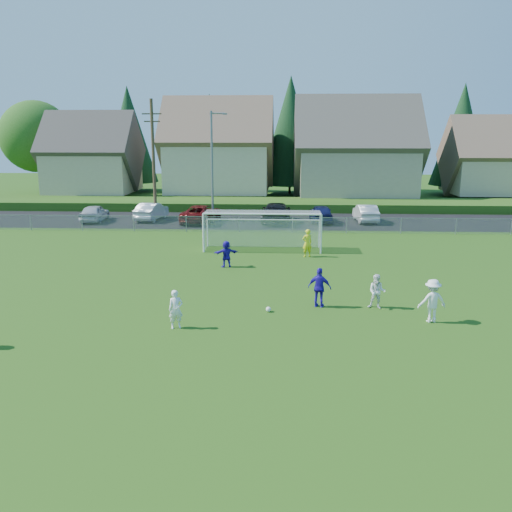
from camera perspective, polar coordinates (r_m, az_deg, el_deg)
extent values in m
plane|color=#193D0C|center=(19.46, -1.24, -9.33)|extent=(160.00, 160.00, 0.00)
plane|color=black|center=(46.07, 1.27, 3.74)|extent=(60.00, 60.00, 0.00)
cube|color=#1E420F|center=(53.43, 1.52, 5.44)|extent=(70.00, 6.00, 0.80)
sphere|color=white|center=(22.81, 1.32, -5.63)|extent=(0.22, 0.22, 0.22)
imported|color=white|center=(21.01, -8.44, -5.58)|extent=(0.64, 0.52, 1.50)
imported|color=white|center=(23.61, 12.61, -3.68)|extent=(0.86, 0.75, 1.50)
imported|color=white|center=(22.51, 18.05, -4.50)|extent=(1.21, 0.81, 1.74)
imported|color=#2612AC|center=(23.38, 6.71, -3.32)|extent=(1.09, 0.69, 1.72)
imported|color=#2612AC|center=(30.16, -3.14, 0.23)|extent=(1.45, 0.88, 1.49)
imported|color=yellow|center=(32.72, 5.41, 1.37)|extent=(0.72, 0.59, 1.69)
imported|color=#B9BBC2|center=(47.64, -16.65, 4.36)|extent=(1.88, 4.24, 1.42)
imported|color=silver|center=(47.31, -10.95, 4.65)|extent=(2.12, 4.66, 1.48)
imported|color=#5A0A0B|center=(45.33, -5.80, 4.45)|extent=(3.09, 5.54, 1.47)
imported|color=black|center=(45.23, 2.13, 4.61)|extent=(2.48, 5.74, 1.65)
imported|color=#141948|center=(45.54, 6.86, 4.47)|extent=(1.85, 4.36, 1.47)
imported|color=silver|center=(46.41, 11.47, 4.45)|extent=(1.71, 4.46, 1.45)
cylinder|color=white|center=(33.90, -5.56, 2.42)|extent=(0.12, 0.12, 2.44)
cylinder|color=white|center=(33.61, 6.86, 2.30)|extent=(0.12, 0.12, 2.44)
cylinder|color=white|center=(33.35, 0.63, 4.44)|extent=(7.30, 0.12, 0.12)
cylinder|color=white|center=(35.71, -5.12, 2.45)|extent=(0.08, 0.08, 1.80)
cylinder|color=white|center=(35.43, 6.66, 2.33)|extent=(0.08, 0.08, 1.80)
cylinder|color=white|center=(35.23, 0.75, 3.84)|extent=(7.30, 0.08, 0.08)
cube|color=silver|center=(35.38, 0.74, 2.40)|extent=(7.30, 0.02, 1.80)
cube|color=silver|center=(34.77, -5.34, 2.69)|extent=(0.02, 1.80, 2.44)
cube|color=silver|center=(34.49, 6.76, 2.57)|extent=(0.02, 1.80, 2.44)
cube|color=silver|center=(34.24, 0.69, 4.66)|extent=(7.30, 1.80, 0.02)
cube|color=gray|center=(40.46, 1.04, 4.13)|extent=(52.00, 0.03, 0.03)
cube|color=gray|center=(40.55, 1.03, 3.32)|extent=(52.00, 0.02, 1.14)
cylinder|color=gray|center=(40.55, 1.03, 3.32)|extent=(0.06, 0.06, 1.20)
cylinder|color=slate|center=(44.44, -4.65, 9.19)|extent=(0.18, 0.18, 9.00)
cylinder|color=slate|center=(44.31, -4.09, 14.76)|extent=(1.20, 0.12, 0.12)
cube|color=slate|center=(44.24, -3.29, 14.71)|extent=(0.36, 0.18, 0.12)
cylinder|color=#473321|center=(46.31, -10.73, 9.78)|extent=(0.26, 0.26, 10.00)
cube|color=#473321|center=(46.27, -10.93, 14.48)|extent=(1.60, 0.10, 0.10)
cube|color=#473321|center=(46.26, -10.90, 13.74)|extent=(1.30, 0.10, 0.10)
cube|color=tan|center=(63.79, -16.77, 8.52)|extent=(9.00, 8.00, 4.50)
pyramid|color=#423D38|center=(63.69, -17.17, 14.49)|extent=(9.90, 8.80, 4.41)
cube|color=#C6B58E|center=(61.52, -3.94, 9.35)|extent=(11.00, 9.00, 5.50)
pyramid|color=brown|center=(61.52, -4.05, 16.54)|extent=(12.10, 9.90, 4.96)
cube|color=tan|center=(60.58, 10.36, 8.88)|extent=(12.00, 10.00, 5.00)
pyramid|color=#4C473F|center=(60.57, 10.67, 16.46)|extent=(13.20, 11.00, 5.52)
cube|color=tan|center=(65.19, 23.54, 7.86)|extent=(9.00, 8.00, 4.00)
pyramid|color=brown|center=(65.05, 24.06, 13.48)|extent=(9.90, 8.80, 4.41)
cylinder|color=#382616|center=(70.58, -21.80, 7.65)|extent=(0.36, 0.36, 3.96)
sphere|color=#2B5B19|center=(70.37, -22.14, 11.56)|extent=(8.36, 8.36, 8.36)
cylinder|color=#382616|center=(70.98, -12.95, 7.14)|extent=(0.30, 0.30, 1.20)
cone|color=#143819|center=(70.66, -13.22, 12.35)|extent=(6.76, 6.76, 11.70)
cylinder|color=#382616|center=(69.92, -4.76, 7.34)|extent=(0.30, 0.30, 1.20)
cone|color=#143819|center=(69.59, -4.85, 12.26)|extent=(6.24, 6.24, 10.80)
cylinder|color=#382616|center=(66.31, 3.56, 7.05)|extent=(0.30, 0.30, 1.20)
cone|color=#143819|center=(65.96, 3.64, 13.03)|extent=(7.28, 7.28, 12.60)
cylinder|color=#382616|center=(69.00, 11.98, 8.18)|extent=(0.36, 0.36, 3.96)
sphere|color=#2B5B19|center=(68.79, 12.17, 12.20)|extent=(8.36, 8.36, 8.36)
cylinder|color=#382616|center=(69.44, 20.40, 6.54)|extent=(0.30, 0.30, 1.20)
cone|color=#143819|center=(69.11, 20.83, 11.85)|extent=(6.76, 6.76, 11.70)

